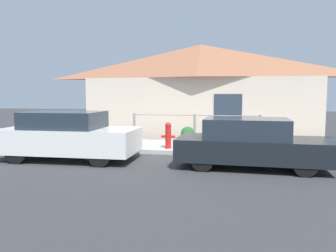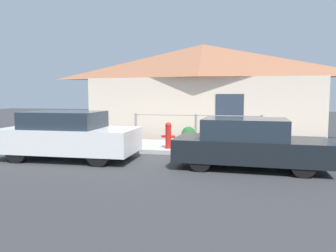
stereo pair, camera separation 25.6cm
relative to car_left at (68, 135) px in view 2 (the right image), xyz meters
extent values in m
plane|color=#38383A|center=(3.31, 1.34, -0.72)|extent=(60.00, 60.00, 0.00)
cube|color=#B2AFA8|center=(3.31, 2.53, -0.65)|extent=(24.00, 2.38, 0.14)
cube|color=beige|center=(3.31, 4.48, 0.60)|extent=(9.69, 0.12, 2.63)
cube|color=#2D3847|center=(4.52, 4.41, 0.73)|extent=(1.10, 0.04, 1.00)
pyramid|color=#A36647|center=(3.31, 5.52, 2.63)|extent=(10.09, 2.20, 1.44)
cylinder|color=gray|center=(0.91, 3.58, -0.05)|extent=(0.10, 0.10, 1.05)
cylinder|color=gray|center=(3.31, 3.58, -0.05)|extent=(0.10, 0.10, 1.05)
cylinder|color=gray|center=(5.71, 3.58, -0.05)|extent=(0.10, 0.10, 1.05)
cylinder|color=gray|center=(3.31, 3.58, 0.42)|extent=(4.80, 0.03, 0.03)
cube|color=white|center=(0.04, 0.00, -0.13)|extent=(4.01, 1.86, 0.70)
cube|color=#232D38|center=(-0.12, 0.00, 0.46)|extent=(2.22, 1.60, 0.49)
cylinder|color=black|center=(1.24, 0.79, -0.40)|extent=(0.64, 0.22, 0.63)
cylinder|color=black|center=(1.29, -0.71, -0.40)|extent=(0.64, 0.22, 0.63)
cylinder|color=black|center=(-1.21, 0.72, -0.40)|extent=(0.64, 0.22, 0.63)
cylinder|color=black|center=(-1.17, -0.79, -0.40)|extent=(0.64, 0.22, 0.63)
cube|color=black|center=(5.25, 0.00, -0.22)|extent=(3.94, 1.80, 0.57)
cube|color=#232D38|center=(5.09, 0.01, 0.33)|extent=(2.18, 1.54, 0.52)
cylinder|color=black|center=(6.48, 0.68, -0.44)|extent=(0.57, 0.22, 0.56)
cylinder|color=black|center=(6.43, -0.76, -0.44)|extent=(0.57, 0.22, 0.56)
cylinder|color=black|center=(4.06, 0.76, -0.44)|extent=(0.57, 0.22, 0.56)
cylinder|color=black|center=(4.02, -0.68, -0.44)|extent=(0.57, 0.22, 0.56)
cylinder|color=red|center=(2.64, 1.77, -0.21)|extent=(0.20, 0.20, 0.73)
sphere|color=red|center=(2.64, 1.77, 0.19)|extent=(0.21, 0.21, 0.21)
cylinder|color=red|center=(2.50, 1.77, -0.18)|extent=(0.18, 0.09, 0.09)
cylinder|color=red|center=(2.78, 1.77, -0.18)|extent=(0.18, 0.09, 0.09)
cylinder|color=brown|center=(3.14, 2.90, -0.49)|extent=(0.24, 0.24, 0.18)
sphere|color=#235B28|center=(3.14, 2.90, -0.20)|extent=(0.51, 0.51, 0.51)
camera|label=1|loc=(4.78, -8.78, 1.21)|focal=35.00mm
camera|label=2|loc=(5.03, -8.73, 1.21)|focal=35.00mm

